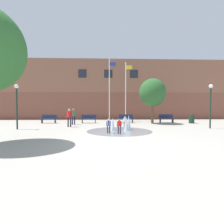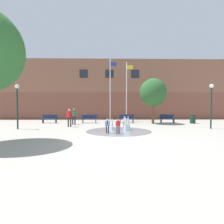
# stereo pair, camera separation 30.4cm
# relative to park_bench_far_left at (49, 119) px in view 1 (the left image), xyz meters

# --- Properties ---
(ground_plane) EXTENTS (100.00, 100.00, 0.00)m
(ground_plane) POSITION_rel_park_bench_far_left_xyz_m (6.51, -10.46, -0.48)
(ground_plane) COLOR #9E998E
(library_building) EXTENTS (36.00, 6.05, 8.26)m
(library_building) POSITION_rel_park_bench_far_left_xyz_m (6.51, 7.89, 3.65)
(library_building) COLOR brown
(library_building) RESTS_ON ground
(splash_fountain) EXTENTS (4.80, 4.80, 1.15)m
(splash_fountain) POSITION_rel_park_bench_far_left_xyz_m (7.35, -5.87, -0.11)
(splash_fountain) COLOR gray
(splash_fountain) RESTS_ON ground
(park_bench_far_left) EXTENTS (1.60, 0.44, 0.91)m
(park_bench_far_left) POSITION_rel_park_bench_far_left_xyz_m (0.00, 0.00, 0.00)
(park_bench_far_left) COLOR #28282D
(park_bench_far_left) RESTS_ON ground
(park_bench_left_of_flagpoles) EXTENTS (1.60, 0.44, 0.91)m
(park_bench_left_of_flagpoles) POSITION_rel_park_bench_far_left_xyz_m (4.30, -0.09, 0.00)
(park_bench_left_of_flagpoles) COLOR #28282D
(park_bench_left_of_flagpoles) RESTS_ON ground
(park_bench_center) EXTENTS (1.60, 0.44, 0.91)m
(park_bench_center) POSITION_rel_park_bench_far_left_xyz_m (8.35, 0.02, 0.00)
(park_bench_center) COLOR #28282D
(park_bench_center) RESTS_ON ground
(park_bench_under_right_flagpole) EXTENTS (1.60, 0.44, 0.91)m
(park_bench_under_right_flagpole) POSITION_rel_park_bench_far_left_xyz_m (12.87, 0.16, 0.00)
(park_bench_under_right_flagpole) COLOR #28282D
(park_bench_under_right_flagpole) RESTS_ON ground
(child_with_pink_shirt) EXTENTS (0.31, 0.23, 0.99)m
(child_with_pink_shirt) POSITION_rel_park_bench_far_left_xyz_m (6.29, -7.17, 0.10)
(child_with_pink_shirt) COLOR #28282D
(child_with_pink_shirt) RESTS_ON ground
(adult_in_red) EXTENTS (0.50, 0.38, 1.59)m
(adult_in_red) POSITION_rel_park_bench_far_left_xyz_m (2.91, -3.51, 0.45)
(adult_in_red) COLOR #28282D
(adult_in_red) RESTS_ON ground
(adult_watching) EXTENTS (0.50, 0.35, 1.59)m
(adult_watching) POSITION_rel_park_bench_far_left_xyz_m (2.94, -1.70, 0.45)
(adult_watching) COLOR #1E233D
(adult_watching) RESTS_ON ground
(child_running) EXTENTS (0.31, 0.22, 0.99)m
(child_running) POSITION_rel_park_bench_far_left_xyz_m (7.00, -7.45, 0.10)
(child_running) COLOR #1E233D
(child_running) RESTS_ON ground
(child_in_fountain) EXTENTS (0.31, 0.23, 0.99)m
(child_in_fountain) POSITION_rel_park_bench_far_left_xyz_m (7.73, -4.41, 0.10)
(child_in_fountain) COLOR #89755B
(child_in_fountain) RESTS_ON ground
(flagpole_left) EXTENTS (0.80, 0.10, 7.41)m
(flagpole_left) POSITION_rel_park_bench_far_left_xyz_m (6.60, 1.73, 3.47)
(flagpole_left) COLOR silver
(flagpole_left) RESTS_ON ground
(flagpole_right) EXTENTS (0.80, 0.10, 7.04)m
(flagpole_right) POSITION_rel_park_bench_far_left_xyz_m (8.54, 1.73, 3.28)
(flagpole_right) COLOR silver
(flagpole_right) RESTS_ON ground
(lamp_post_left_lane) EXTENTS (0.32, 0.32, 3.56)m
(lamp_post_left_lane) POSITION_rel_park_bench_far_left_xyz_m (-0.91, -4.92, 1.87)
(lamp_post_left_lane) COLOR #192D23
(lamp_post_left_lane) RESTS_ON ground
(lamp_post_right_lane) EXTENTS (0.32, 0.32, 3.63)m
(lamp_post_right_lane) POSITION_rel_park_bench_far_left_xyz_m (14.75, -4.93, 1.92)
(lamp_post_right_lane) COLOR #192D23
(lamp_post_right_lane) RESTS_ON ground
(trash_can) EXTENTS (0.56, 0.56, 0.90)m
(trash_can) POSITION_rel_park_bench_far_left_xyz_m (15.30, -0.73, -0.03)
(trash_can) COLOR #193323
(trash_can) RESTS_ON ground
(street_tree_near_building) EXTENTS (2.74, 2.74, 4.72)m
(street_tree_near_building) POSITION_rel_park_bench_far_left_xyz_m (11.02, -0.90, 2.76)
(street_tree_near_building) COLOR brown
(street_tree_near_building) RESTS_ON ground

